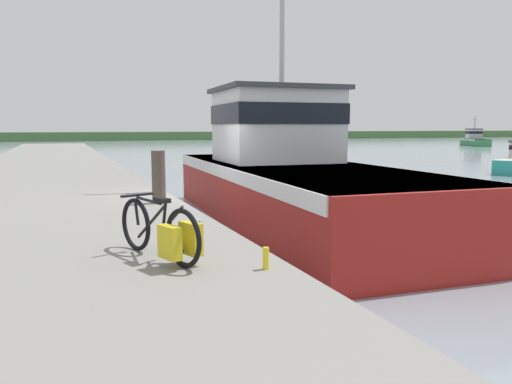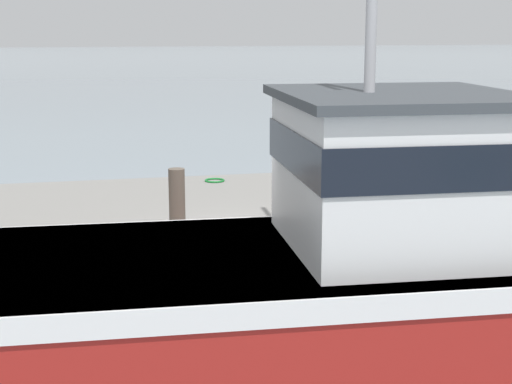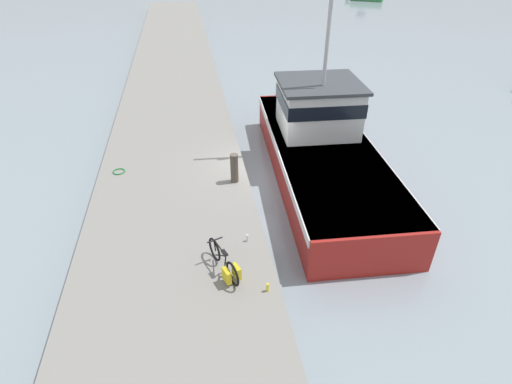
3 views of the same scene
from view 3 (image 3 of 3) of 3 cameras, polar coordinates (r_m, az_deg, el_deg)
ground_plane at (r=15.71m, az=0.62°, el=1.17°), size 320.00×320.00×0.00m
dock_pier at (r=15.32m, az=-11.63°, el=1.38°), size 5.40×80.00×0.86m
fishing_boat_main at (r=16.20m, az=9.19°, el=6.71°), size 4.28×13.11×8.93m
bicycle_touring at (r=10.47m, az=-4.32°, el=-10.33°), size 0.79×1.63×0.74m
mooring_post at (r=14.01m, az=-3.11°, el=3.42°), size 0.28×0.28×1.08m
hose_coil at (r=15.65m, az=-19.01°, el=2.79°), size 0.45×0.45×0.04m
water_bottle_by_bike at (r=10.20m, az=1.67°, el=-13.47°), size 0.07×0.07×0.25m
water_bottle_on_curb at (r=11.58m, az=-1.22°, el=-6.58°), size 0.06×0.06×0.23m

